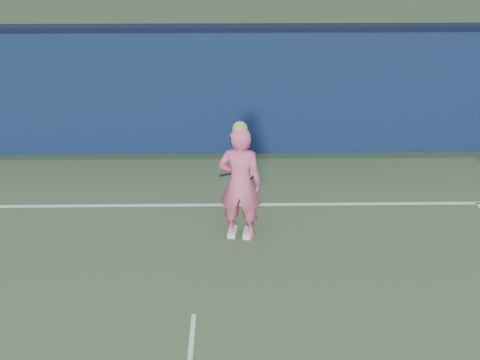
{
  "coord_description": "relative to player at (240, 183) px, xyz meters",
  "views": [
    {
      "loc": [
        0.5,
        -5.23,
        4.91
      ],
      "look_at": [
        0.62,
        2.99,
        0.97
      ],
      "focal_mm": 45.0,
      "sensor_mm": 36.0,
      "label": 1
    }
  ],
  "objects": [
    {
      "name": "racket",
      "position": [
        0.07,
        0.42,
        -0.01
      ],
      "size": [
        0.59,
        0.17,
        0.32
      ],
      "rotation": [
        0.0,
        0.0,
        -0.28
      ],
      "color": "black",
      "rests_on": "ground"
    },
    {
      "name": "wall_cap",
      "position": [
        -0.62,
        3.51,
        1.63
      ],
      "size": [
        24.0,
        0.42,
        0.1
      ],
      "primitive_type": "cube",
      "color": "black",
      "rests_on": "backstop_wall"
    },
    {
      "name": "backstop_wall",
      "position": [
        -0.62,
        3.51,
        0.33
      ],
      "size": [
        24.0,
        0.4,
        2.5
      ],
      "primitive_type": "cube",
      "color": "#0E1C3E",
      "rests_on": "ground"
    },
    {
      "name": "player",
      "position": [
        0.0,
        0.0,
        0.0
      ],
      "size": [
        0.73,
        0.54,
        1.91
      ],
      "rotation": [
        0.0,
        0.0,
        2.98
      ],
      "color": "#EE5C89",
      "rests_on": "ground"
    }
  ]
}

